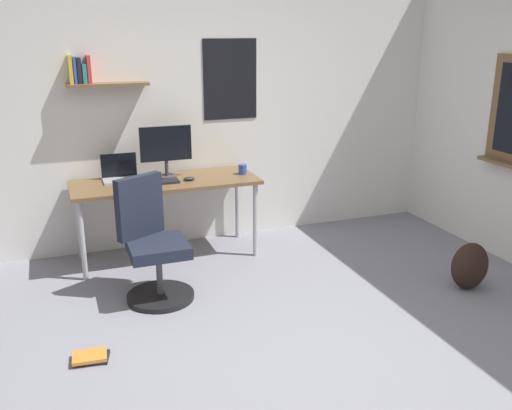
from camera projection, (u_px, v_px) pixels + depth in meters
ground_plane at (307, 366)px, 3.50m from camera, size 5.20×5.20×0.00m
wall_back at (199, 107)px, 5.29m from camera, size 5.00×0.30×2.60m
desk at (165, 188)px, 4.99m from camera, size 1.63×0.64×0.72m
office_chair at (153, 248)px, 4.29m from camera, size 0.55×0.56×0.95m
laptop at (120, 174)px, 4.97m from camera, size 0.31×0.21×0.23m
monitor_primary at (166, 148)px, 4.99m from camera, size 0.46×0.17×0.46m
keyboard at (158, 182)px, 4.87m from camera, size 0.37×0.13×0.02m
computer_mouse at (189, 179)px, 4.96m from camera, size 0.10×0.06×0.03m
coffee_mug at (243, 169)px, 5.17m from camera, size 0.08×0.08×0.09m
backpack at (470, 266)px, 4.50m from camera, size 0.32×0.22×0.39m
book_stack_on_floor at (91, 357)px, 3.56m from camera, size 0.24×0.19×0.04m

